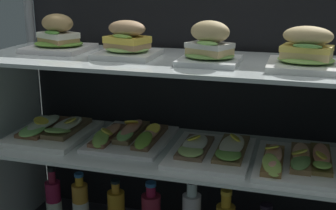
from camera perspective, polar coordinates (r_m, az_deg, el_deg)
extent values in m
cylinder|color=gray|center=(1.87, -16.47, 1.57)|extent=(0.03, 0.03, 1.01)
cube|color=black|center=(1.64, 2.25, 0.92)|extent=(1.20, 0.01, 0.97)
cube|color=silver|center=(1.79, -18.90, -9.00)|extent=(0.01, 0.40, 0.36)
cube|color=silver|center=(1.46, 0.00, -5.77)|extent=(1.21, 0.41, 0.01)
cube|color=silver|center=(1.68, -19.92, 1.39)|extent=(0.01, 0.40, 0.28)
cube|color=silver|center=(1.38, 0.00, 5.65)|extent=(1.21, 0.41, 0.01)
cube|color=white|center=(1.58, -13.69, 7.02)|extent=(0.20, 0.20, 0.02)
ellipsoid|color=#5F9332|center=(1.57, -13.73, 7.63)|extent=(0.17, 0.14, 0.02)
cube|color=tan|center=(1.57, -13.75, 7.99)|extent=(0.15, 0.13, 0.02)
cube|color=silver|center=(1.57, -13.79, 8.63)|extent=(0.15, 0.14, 0.02)
ellipsoid|color=#4E9135|center=(1.54, -14.54, 8.91)|extent=(0.08, 0.06, 0.01)
ellipsoid|color=#9E7E4C|center=(1.57, -13.89, 10.08)|extent=(0.16, 0.14, 0.06)
cube|color=white|center=(1.42, -5.15, 6.46)|extent=(0.18, 0.18, 0.02)
ellipsoid|color=#9ED06C|center=(1.42, -5.17, 7.13)|extent=(0.14, 0.12, 0.02)
cube|color=tan|center=(1.42, -5.18, 7.54)|extent=(0.14, 0.12, 0.02)
cube|color=yellow|center=(1.41, -5.20, 8.30)|extent=(0.15, 0.13, 0.02)
ellipsoid|color=#8EC047|center=(1.38, -5.81, 8.66)|extent=(0.08, 0.05, 0.02)
ellipsoid|color=#A17C53|center=(1.41, -5.23, 9.69)|extent=(0.15, 0.13, 0.05)
cube|color=white|center=(1.31, 5.27, 5.62)|extent=(0.17, 0.17, 0.02)
ellipsoid|color=#71A34B|center=(1.31, 5.29, 6.31)|extent=(0.14, 0.12, 0.02)
cube|color=#DEBE7D|center=(1.31, 5.30, 6.82)|extent=(0.14, 0.12, 0.02)
cube|color=silver|center=(1.30, 5.32, 7.57)|extent=(0.14, 0.13, 0.01)
ellipsoid|color=#92D163|center=(1.27, 5.00, 7.84)|extent=(0.08, 0.06, 0.01)
ellipsoid|color=tan|center=(1.30, 5.36, 9.26)|extent=(0.15, 0.13, 0.06)
cube|color=white|center=(1.28, 17.07, 4.80)|extent=(0.20, 0.20, 0.02)
ellipsoid|color=#8FC55B|center=(1.28, 17.13, 5.56)|extent=(0.15, 0.13, 0.02)
cube|color=#E3C27E|center=(1.28, 17.18, 6.09)|extent=(0.14, 0.11, 0.02)
cube|color=#EBCE55|center=(1.28, 17.24, 6.88)|extent=(0.14, 0.11, 0.02)
ellipsoid|color=#67A74E|center=(1.24, 17.29, 7.15)|extent=(0.08, 0.04, 0.02)
ellipsoid|color=tan|center=(1.27, 17.37, 8.39)|extent=(0.15, 0.11, 0.05)
cube|color=white|center=(1.62, -14.35, -3.49)|extent=(0.25, 0.31, 0.02)
cube|color=brown|center=(1.65, -15.51, -2.70)|extent=(0.09, 0.23, 0.01)
ellipsoid|color=#8CD56A|center=(1.59, -16.84, -3.04)|extent=(0.08, 0.12, 0.03)
ellipsoid|color=#E1F1CD|center=(1.65, -15.55, -2.18)|extent=(0.07, 0.19, 0.02)
cylinder|color=yellow|center=(1.63, -15.87, -1.98)|extent=(0.06, 0.06, 0.02)
cube|color=brown|center=(1.61, -12.66, -2.88)|extent=(0.09, 0.22, 0.02)
ellipsoid|color=#92C761|center=(1.56, -13.84, -3.15)|extent=(0.09, 0.12, 0.04)
ellipsoid|color=silver|center=(1.61, -12.69, -2.37)|extent=(0.07, 0.17, 0.01)
cylinder|color=#F5DA4B|center=(1.61, -12.39, -1.97)|extent=(0.05, 0.05, 0.02)
cube|color=white|center=(1.53, -4.64, -4.35)|extent=(0.25, 0.31, 0.01)
cube|color=brown|center=(1.54, -7.52, -3.84)|extent=(0.06, 0.22, 0.01)
ellipsoid|color=#8CB94C|center=(1.48, -8.56, -4.23)|extent=(0.08, 0.12, 0.04)
ellipsoid|color=#EA9E78|center=(1.53, -7.53, -3.37)|extent=(0.05, 0.18, 0.01)
cylinder|color=yellow|center=(1.50, -7.77, -3.36)|extent=(0.05, 0.05, 0.02)
cube|color=brown|center=(1.55, -4.62, -3.47)|extent=(0.06, 0.22, 0.02)
ellipsoid|color=#8ECB68|center=(1.49, -5.53, -3.77)|extent=(0.06, 0.11, 0.02)
ellipsoid|color=#E19579|center=(1.55, -4.64, -2.86)|extent=(0.05, 0.17, 0.02)
cylinder|color=yellow|center=(1.56, -4.69, -2.22)|extent=(0.06, 0.06, 0.03)
cube|color=brown|center=(1.51, -2.25, -4.07)|extent=(0.06, 0.23, 0.01)
ellipsoid|color=#7CB239|center=(1.44, -3.13, -4.48)|extent=(0.06, 0.12, 0.03)
ellipsoid|color=#E7A080|center=(1.50, -2.25, -3.59)|extent=(0.05, 0.18, 0.01)
cylinder|color=yellow|center=(1.51, -1.94, -3.07)|extent=(0.07, 0.06, 0.03)
cube|color=white|center=(1.41, 5.49, -6.09)|extent=(0.25, 0.31, 0.01)
cube|color=brown|center=(1.42, 3.46, -5.39)|extent=(0.09, 0.20, 0.01)
ellipsoid|color=#94B460|center=(1.36, 2.89, -5.82)|extent=(0.10, 0.12, 0.02)
ellipsoid|color=white|center=(1.41, 3.47, -4.86)|extent=(0.07, 0.16, 0.02)
cylinder|color=yellow|center=(1.43, 3.30, -4.20)|extent=(0.06, 0.06, 0.02)
cube|color=brown|center=(1.42, 8.11, -5.53)|extent=(0.09, 0.24, 0.01)
ellipsoid|color=#6CA743|center=(1.35, 7.67, -6.18)|extent=(0.10, 0.13, 0.02)
ellipsoid|color=beige|center=(1.42, 8.13, -5.02)|extent=(0.07, 0.19, 0.02)
cylinder|color=yellow|center=(1.44, 8.64, -4.18)|extent=(0.05, 0.05, 0.03)
cube|color=white|center=(1.38, 16.30, -7.23)|extent=(0.25, 0.31, 0.01)
cube|color=brown|center=(1.35, 13.21, -6.84)|extent=(0.06, 0.22, 0.01)
ellipsoid|color=#97BB4E|center=(1.29, 13.06, -7.40)|extent=(0.08, 0.12, 0.04)
ellipsoid|color=#DF9A7C|center=(1.35, 13.26, -6.21)|extent=(0.05, 0.18, 0.02)
cylinder|color=yellow|center=(1.37, 13.08, -5.27)|extent=(0.06, 0.06, 0.02)
cube|color=brown|center=(1.39, 16.49, -6.47)|extent=(0.06, 0.22, 0.02)
ellipsoid|color=#588040|center=(1.32, 16.52, -6.97)|extent=(0.07, 0.12, 0.02)
ellipsoid|color=#E5A882|center=(1.38, 16.54, -5.88)|extent=(0.05, 0.17, 0.01)
cylinder|color=#EFE44C|center=(1.36, 16.37, -5.74)|extent=(0.06, 0.06, 0.02)
cube|color=brown|center=(1.40, 18.88, -6.52)|extent=(0.06, 0.23, 0.01)
ellipsoid|color=#7DAF43|center=(1.33, 19.02, -7.15)|extent=(0.06, 0.12, 0.04)
ellipsoid|color=#F69B78|center=(1.40, 18.93, -6.00)|extent=(0.05, 0.19, 0.02)
cylinder|color=yellow|center=(1.36, 18.93, -6.09)|extent=(0.04, 0.04, 0.02)
cylinder|color=#A21D46|center=(1.80, -14.31, -11.87)|extent=(0.06, 0.06, 0.17)
cylinder|color=white|center=(1.81, -14.26, -12.48)|extent=(0.06, 0.06, 0.06)
cylinder|color=maroon|center=(1.75, -14.55, -8.79)|extent=(0.03, 0.03, 0.05)
cylinder|color=black|center=(1.74, -14.63, -7.86)|extent=(0.03, 0.03, 0.02)
cylinder|color=gold|center=(1.73, -11.04, -12.57)|extent=(0.06, 0.06, 0.18)
cylinder|color=white|center=(1.73, -11.03, -12.69)|extent=(0.06, 0.06, 0.05)
cylinder|color=gold|center=(1.68, -11.24, -9.42)|extent=(0.03, 0.03, 0.03)
cylinder|color=#2E6FB0|center=(1.67, -11.28, -8.71)|extent=(0.03, 0.03, 0.01)
cylinder|color=gold|center=(1.65, -6.69, -10.38)|extent=(0.03, 0.03, 0.04)
cylinder|color=black|center=(1.64, -6.72, -9.64)|extent=(0.03, 0.03, 0.01)
cylinder|color=#9C193F|center=(1.60, -2.19, -10.84)|extent=(0.03, 0.03, 0.04)
cylinder|color=#2E69AB|center=(1.59, -2.20, -10.03)|extent=(0.04, 0.04, 0.01)
cylinder|color=white|center=(1.55, 3.06, -10.60)|extent=(0.04, 0.04, 0.05)
cylinder|color=black|center=(1.54, 3.08, -9.62)|extent=(0.04, 0.04, 0.01)
cylinder|color=gold|center=(1.54, 7.40, -11.93)|extent=(0.03, 0.03, 0.05)
cylinder|color=gold|center=(1.52, 7.45, -10.94)|extent=(0.04, 0.04, 0.01)
cylinder|color=black|center=(1.54, 12.40, -12.49)|extent=(0.04, 0.04, 0.01)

